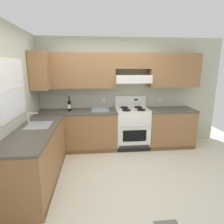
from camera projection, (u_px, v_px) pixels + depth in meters
ground_plane at (113, 176)px, 3.32m from camera, size 7.04×7.04×0.00m
wall_back at (123, 84)px, 4.50m from camera, size 4.68×0.57×2.55m
wall_left at (15, 100)px, 3.08m from camera, size 0.47×4.00×2.55m
counter_back_run at (115, 129)px, 4.44m from camera, size 3.60×0.65×0.91m
counter_left_run at (38, 155)px, 3.10m from camera, size 0.63×1.91×1.13m
stove at (132, 128)px, 4.48m from camera, size 0.76×0.62×1.20m
wine_bottle at (69, 105)px, 4.26m from camera, size 0.08×0.08×0.35m
bowl at (100, 110)px, 4.29m from camera, size 0.40×0.27×0.06m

